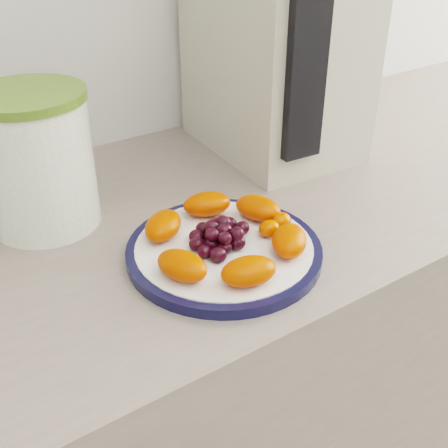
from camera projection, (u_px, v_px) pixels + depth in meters
counter at (208, 402)px, 1.11m from camera, size 3.50×0.60×0.90m
cabinet_face at (208, 412)px, 1.12m from camera, size 3.48×0.58×0.84m
plate_rim at (224, 251)px, 0.75m from camera, size 0.26×0.26×0.01m
plate_face at (224, 251)px, 0.74m from camera, size 0.24×0.24×0.02m
canister at (38, 164)px, 0.78m from camera, size 0.17×0.17×0.18m
canister_lid at (25, 96)px, 0.73m from camera, size 0.18×0.18×0.01m
appliance_body at (275, 43)px, 0.96m from camera, size 0.24×0.32×0.38m
appliance_panel at (306, 67)px, 0.82m from camera, size 0.07×0.03×0.28m
fruit_plate at (226, 234)px, 0.74m from camera, size 0.23×0.23×0.03m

